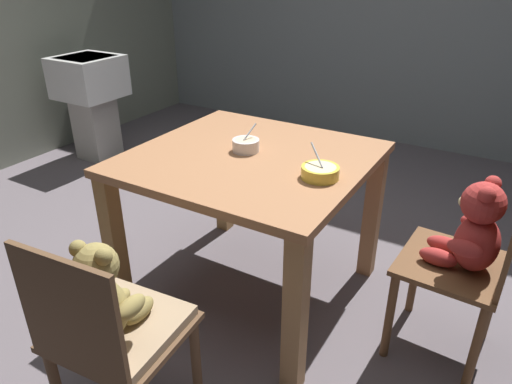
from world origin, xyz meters
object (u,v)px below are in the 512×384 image
(sink_basin, at_px, (91,93))
(porridge_bowl_white_center, at_px, (246,145))
(teddy_chair_near_right, at_px, (473,243))
(dining_table, at_px, (250,181))
(porridge_bowl_yellow_near_right, at_px, (320,172))
(teddy_chair_near_front, at_px, (109,318))

(sink_basin, bearing_deg, porridge_bowl_white_center, -22.91)
(teddy_chair_near_right, height_order, sink_basin, teddy_chair_near_right)
(porridge_bowl_white_center, xyz_separation_m, sink_basin, (-2.01, 0.85, -0.22))
(dining_table, xyz_separation_m, porridge_bowl_yellow_near_right, (0.37, -0.07, 0.15))
(teddy_chair_near_right, bearing_deg, teddy_chair_near_front, 50.40)
(teddy_chair_near_right, height_order, porridge_bowl_white_center, teddy_chair_near_right)
(porridge_bowl_white_center, distance_m, sink_basin, 2.19)
(dining_table, relative_size, teddy_chair_near_right, 1.10)
(teddy_chair_near_front, distance_m, sink_basin, 2.76)
(sink_basin, bearing_deg, dining_table, -23.20)
(teddy_chair_near_right, distance_m, sink_basin, 3.12)
(teddy_chair_near_right, relative_size, sink_basin, 1.11)
(porridge_bowl_yellow_near_right, bearing_deg, sink_basin, 158.65)
(porridge_bowl_yellow_near_right, height_order, porridge_bowl_white_center, porridge_bowl_yellow_near_right)
(dining_table, distance_m, porridge_bowl_yellow_near_right, 0.40)
(porridge_bowl_white_center, bearing_deg, porridge_bowl_yellow_near_right, -13.23)
(teddy_chair_near_front, height_order, sink_basin, sink_basin)
(teddy_chair_near_front, xyz_separation_m, porridge_bowl_white_center, (-0.09, 0.95, 0.25))
(sink_basin, bearing_deg, porridge_bowl_yellow_near_right, -21.35)
(dining_table, xyz_separation_m, teddy_chair_near_front, (0.05, -0.92, -0.09))
(teddy_chair_near_right, distance_m, teddy_chair_near_front, 1.35)
(teddy_chair_near_right, bearing_deg, porridge_bowl_yellow_near_right, 15.60)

